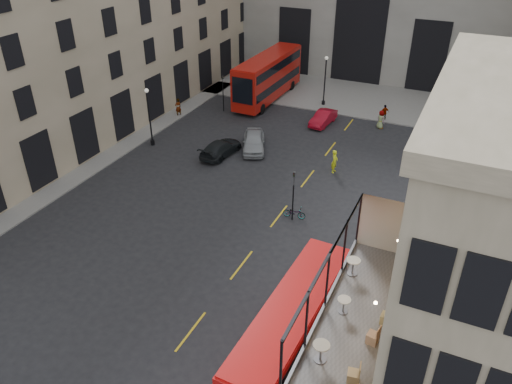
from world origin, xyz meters
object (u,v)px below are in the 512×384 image
at_px(traffic_light_far, 223,89).
at_px(pedestrian_b, 287,83).
at_px(bus_near, 292,331).
at_px(cafe_chair_a, 354,376).
at_px(cafe_table_far, 353,265).
at_px(car_b, 323,118).
at_px(pedestrian_e, 178,107).
at_px(cafe_table_near, 321,350).
at_px(street_lamp_a, 150,120).
at_px(cafe_table_mid, 344,303).
at_px(traffic_light_near, 293,190).
at_px(cafe_chair_c, 386,318).
at_px(bicycle, 294,213).
at_px(bus_far, 268,75).
at_px(cyclist, 335,161).
at_px(cafe_chair_d, 402,274).
at_px(car_a, 254,141).
at_px(cafe_chair_b, 373,338).
at_px(pedestrian_c, 385,113).
at_px(pedestrian_d, 381,119).
at_px(car_c, 221,148).
at_px(street_lamp_b, 325,84).
at_px(pedestrian_a, 249,100).

height_order(traffic_light_far, pedestrian_b, traffic_light_far).
relative_size(bus_near, cafe_chair_a, 11.48).
bearing_deg(cafe_table_far, car_b, 110.46).
relative_size(pedestrian_e, cafe_table_near, 2.33).
distance_m(street_lamp_a, cafe_table_near, 30.91).
bearing_deg(cafe_table_far, cafe_table_mid, -83.00).
relative_size(traffic_light_near, cafe_chair_c, 4.49).
bearing_deg(bicycle, bus_far, 22.12).
height_order(cyclist, cafe_chair_d, cafe_chair_d).
relative_size(car_a, car_b, 1.16).
xyz_separation_m(traffic_light_near, bicycle, (0.03, 0.28, -2.00)).
distance_m(car_a, cafe_chair_b, 27.27).
bearing_deg(cafe_chair_a, car_b, 109.65).
bearing_deg(cafe_table_far, cafe_table_near, -87.31).
bearing_deg(car_b, cafe_table_far, -63.79).
xyz_separation_m(pedestrian_c, pedestrian_d, (0.08, -2.10, 0.09)).
bearing_deg(cafe_chair_b, car_c, 131.59).
bearing_deg(cyclist, cafe_chair_b, -159.60).
bearing_deg(street_lamp_b, cafe_table_far, -69.94).
height_order(bicycle, pedestrian_b, pedestrian_b).
relative_size(cafe_table_near, cafe_chair_c, 0.97).
bearing_deg(car_b, street_lamp_b, 113.61).
distance_m(car_a, cafe_chair_d, 24.16).
bearing_deg(pedestrian_e, pedestrian_b, 171.34).
xyz_separation_m(car_a, bicycle, (7.22, -8.69, -0.38)).
bearing_deg(traffic_light_near, car_b, 101.29).
bearing_deg(street_lamp_b, cafe_chair_d, -66.19).
bearing_deg(car_b, cafe_chair_b, -63.02).
bearing_deg(cyclist, pedestrian_a, 51.44).
height_order(car_c, cafe_chair_c, cafe_chair_c).
xyz_separation_m(traffic_light_far, cafe_table_far, (20.47, -25.42, 2.71)).
bearing_deg(pedestrian_b, cafe_table_mid, -134.61).
bearing_deg(pedestrian_b, cafe_chair_a, -134.82).
xyz_separation_m(street_lamp_a, bicycle, (16.03, -5.72, -1.97)).
distance_m(traffic_light_far, street_lamp_b, 10.82).
bearing_deg(street_lamp_b, pedestrian_c, -11.71).
bearing_deg(cafe_chair_b, street_lamp_a, 141.83).
relative_size(pedestrian_d, cafe_chair_b, 2.11).
relative_size(car_a, pedestrian_d, 2.59).
distance_m(traffic_light_near, cafe_table_far, 11.75).
xyz_separation_m(traffic_light_near, traffic_light_far, (-14.00, 16.00, 0.00)).
height_order(pedestrian_b, cafe_chair_c, cafe_chair_c).
relative_size(bus_near, cafe_chair_c, 12.00).
bearing_deg(cyclist, cafe_table_far, -161.00).
bearing_deg(traffic_light_near, cafe_chair_b, -57.64).
relative_size(car_a, pedestrian_e, 2.48).
xyz_separation_m(bus_near, cafe_chair_b, (3.80, -1.30, 2.60)).
relative_size(traffic_light_far, cafe_chair_d, 3.90).
height_order(cyclist, cafe_table_far, cafe_table_far).
height_order(street_lamp_a, cafe_table_far, cafe_table_far).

